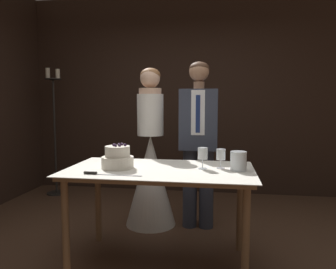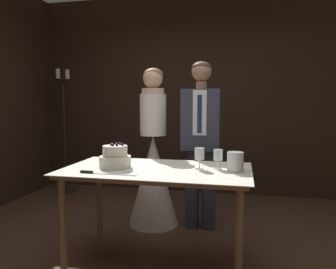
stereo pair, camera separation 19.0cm
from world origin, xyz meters
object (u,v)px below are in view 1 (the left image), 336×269
Objects in this scene: cake_knife at (101,174)px; bride at (151,168)px; wine_glass_near at (221,155)px; groom at (199,137)px; wine_glass_middle at (203,155)px; tiered_cake at (118,158)px; cake_table at (160,179)px; hurricane_candle at (238,161)px; candle_stand at (55,135)px.

cake_knife is 0.26× the size of bride.
groom reaches higher than wine_glass_near.
wine_glass_middle is 0.10× the size of groom.
cake_table is at bearing 6.64° from tiered_cake.
candle_stand is (-2.49, 1.77, -0.01)m from hurricane_candle.
candle_stand is (-1.48, 2.08, 0.05)m from cake_knife.
tiered_cake is 0.14× the size of candle_stand.
hurricane_candle is (0.14, -0.06, -0.03)m from wine_glass_near.
cake_knife is at bearing -156.73° from wine_glass_near.
cake_table is 0.40m from wine_glass_middle.
wine_glass_near is at bearing 24.32° from cake_knife.
groom is at bearing 107.09° from wine_glass_near.
tiered_cake is at bearing -95.66° from bride.
groom reaches higher than cake_knife.
candle_stand reaches higher than cake_knife.
bride is 0.62m from groom.
tiered_cake is at bearing 81.11° from cake_knife.
wine_glass_near is at bearing -35.93° from candle_stand.
wine_glass_near is (0.49, 0.08, 0.19)m from cake_table.
bride is at bearing 134.78° from wine_glass_near.
groom reaches higher than cake_table.
tiered_cake is 1.06m from groom.
bride is (-0.26, 0.83, -0.09)m from cake_table.
wine_glass_middle is at bearing 25.82° from cake_knife.
tiered_cake is at bearing -176.40° from hurricane_candle.
tiered_cake is 0.69m from wine_glass_middle.
wine_glass_near is 0.79m from groom.
wine_glass_near is at bearing -72.91° from groom.
cake_knife is at bearing -142.93° from cake_table.
candle_stand reaches higher than tiered_cake.
bride is at bearing 107.13° from cake_table.
hurricane_candle is at bearing -4.67° from wine_glass_middle.
tiered_cake reaches higher than cake_table.
candle_stand is at bearing 144.63° from hurricane_candle.
wine_glass_near is (0.83, 0.12, 0.02)m from tiered_cake.
bride reaches higher than cake_knife.
cake_table is at bearing -172.68° from wine_glass_middle.
tiered_cake reaches higher than wine_glass_middle.
tiered_cake is at bearing -173.02° from wine_glass_middle.
hurricane_candle is (1.01, 0.31, 0.06)m from cake_knife.
candle_stand is (-2.21, 1.74, -0.06)m from wine_glass_middle.
cake_table is 0.83× the size of candle_stand.
cake_knife is 2.60× the size of wine_glass_middle.
candle_stand is at bearing 155.75° from groom.
tiered_cake is 2.38m from candle_stand.
tiered_cake is 0.97m from hurricane_candle.
wine_glass_near reaches higher than cake_knife.
wine_glass_near is 0.92× the size of wine_glass_middle.
cake_table is 5.81× the size of tiered_cake.
candle_stand is (-2.12, 0.96, -0.12)m from groom.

